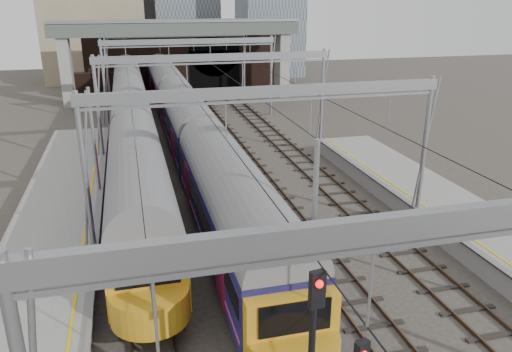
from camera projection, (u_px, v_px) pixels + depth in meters
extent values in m
plane|color=#38332D|center=(330.00, 346.00, 17.50)|extent=(160.00, 160.00, 0.00)
cube|color=gray|center=(27.00, 336.00, 17.19)|extent=(4.20, 55.00, 1.10)
cube|color=slate|center=(88.00, 315.00, 17.51)|extent=(0.35, 55.00, 0.12)
cube|color=gold|center=(73.00, 315.00, 17.37)|extent=(0.12, 55.00, 0.01)
cube|color=#4C3828|center=(127.00, 203.00, 29.56)|extent=(0.08, 80.00, 0.16)
cube|color=#4C3828|center=(152.00, 200.00, 29.90)|extent=(0.08, 80.00, 0.16)
cube|color=black|center=(140.00, 203.00, 29.76)|extent=(2.40, 80.00, 0.14)
cube|color=#4C3828|center=(194.00, 196.00, 30.50)|extent=(0.08, 80.00, 0.16)
cube|color=#4C3828|center=(217.00, 194.00, 30.84)|extent=(0.08, 80.00, 0.16)
cube|color=black|center=(206.00, 196.00, 30.70)|extent=(2.40, 80.00, 0.14)
cube|color=#4C3828|center=(257.00, 190.00, 31.45)|extent=(0.08, 80.00, 0.16)
cube|color=#4C3828|center=(279.00, 188.00, 31.78)|extent=(0.08, 80.00, 0.16)
cube|color=black|center=(268.00, 190.00, 31.64)|extent=(2.40, 80.00, 0.14)
cube|color=#4C3828|center=(317.00, 185.00, 32.39)|extent=(0.08, 80.00, 0.16)
cube|color=#4C3828|center=(337.00, 183.00, 32.73)|extent=(0.08, 80.00, 0.16)
cube|color=black|center=(327.00, 185.00, 32.58)|extent=(2.40, 80.00, 0.14)
cube|color=gray|center=(472.00, 218.00, 9.47)|extent=(16.80, 0.28, 0.50)
cylinder|color=gray|center=(86.00, 183.00, 21.51)|extent=(0.24, 0.24, 8.00)
cylinder|color=gray|center=(423.00, 155.00, 25.38)|extent=(0.24, 0.24, 8.00)
cube|color=gray|center=(269.00, 91.00, 22.23)|extent=(16.80, 0.28, 0.50)
cylinder|color=gray|center=(99.00, 114.00, 34.28)|extent=(0.24, 0.24, 8.00)
cylinder|color=gray|center=(322.00, 102.00, 38.14)|extent=(0.24, 0.24, 8.00)
cube|color=gray|center=(215.00, 57.00, 34.99)|extent=(16.80, 0.28, 0.50)
cylinder|color=gray|center=(104.00, 83.00, 47.04)|extent=(0.24, 0.24, 8.00)
cylinder|color=gray|center=(271.00, 76.00, 50.90)|extent=(0.24, 0.24, 8.00)
cube|color=gray|center=(189.00, 41.00, 47.76)|extent=(16.80, 0.28, 0.50)
cylinder|color=gray|center=(107.00, 67.00, 57.98)|extent=(0.24, 0.24, 8.00)
cylinder|color=gray|center=(244.00, 62.00, 61.84)|extent=(0.24, 0.24, 8.00)
cube|color=gray|center=(176.00, 33.00, 58.70)|extent=(16.80, 0.28, 0.50)
cube|color=black|center=(132.00, 112.00, 27.91)|extent=(0.03, 80.00, 0.03)
cube|color=black|center=(203.00, 108.00, 28.85)|extent=(0.03, 80.00, 0.03)
cube|color=black|center=(269.00, 105.00, 29.79)|extent=(0.03, 80.00, 0.03)
cube|color=black|center=(331.00, 102.00, 30.73)|extent=(0.03, 80.00, 0.03)
cube|color=black|center=(190.00, 56.00, 63.86)|extent=(26.00, 2.00, 9.00)
cube|color=black|center=(215.00, 71.00, 64.27)|extent=(6.50, 0.10, 5.20)
cylinder|color=black|center=(214.00, 51.00, 63.40)|extent=(6.50, 0.10, 6.50)
cube|color=black|center=(94.00, 85.00, 61.13)|extent=(6.00, 1.50, 3.00)
cube|color=gray|center=(66.00, 69.00, 55.11)|extent=(1.20, 2.50, 8.20)
cube|color=gray|center=(282.00, 62.00, 61.00)|extent=(1.20, 2.50, 8.20)
cube|color=#4B544E|center=(178.00, 29.00, 56.67)|extent=(28.00, 3.00, 1.40)
cube|color=gray|center=(177.00, 21.00, 56.37)|extent=(28.00, 3.00, 0.30)
cube|color=tan|center=(92.00, 2.00, 71.60)|extent=(14.00, 12.00, 22.00)
cube|color=gray|center=(145.00, 13.00, 86.92)|extent=(18.00, 14.00, 18.00)
cube|color=black|center=(176.00, 125.00, 46.54)|extent=(2.30, 68.07, 0.70)
cube|color=#14113E|center=(175.00, 104.00, 45.88)|extent=(2.93, 68.07, 2.61)
cylinder|color=slate|center=(174.00, 90.00, 45.44)|extent=(2.87, 67.57, 2.87)
cube|color=black|center=(175.00, 100.00, 45.74)|extent=(2.95, 66.87, 0.78)
cube|color=#BB3A82|center=(175.00, 112.00, 46.12)|extent=(2.95, 67.07, 0.13)
cube|color=#C38B19|center=(293.00, 332.00, 14.75)|extent=(2.87, 0.60, 2.41)
cube|color=black|center=(295.00, 318.00, 14.38)|extent=(2.19, 0.08, 1.04)
cube|color=black|center=(134.00, 142.00, 41.08)|extent=(2.29, 50.87, 0.70)
cube|color=#14113E|center=(132.00, 119.00, 40.42)|extent=(2.92, 50.87, 2.61)
cylinder|color=slate|center=(130.00, 103.00, 39.98)|extent=(2.86, 50.37, 2.86)
cube|color=black|center=(131.00, 114.00, 40.28)|extent=(2.94, 49.67, 0.78)
cube|color=#BB3A82|center=(132.00, 127.00, 40.67)|extent=(2.94, 49.87, 0.13)
cube|color=#C38B19|center=(149.00, 286.00, 17.13)|extent=(2.86, 0.60, 2.41)
cube|color=black|center=(147.00, 273.00, 16.77)|extent=(2.19, 0.08, 1.04)
cube|color=black|center=(317.00, 290.00, 11.87)|extent=(0.41, 0.24, 1.00)
sphere|color=red|center=(319.00, 284.00, 11.68)|extent=(0.20, 0.20, 0.20)
cube|color=#1646AA|center=(282.00, 248.00, 24.26)|extent=(1.10, 0.92, 0.11)
cube|color=#1646AA|center=(256.00, 295.00, 20.44)|extent=(0.75, 0.54, 0.09)
cube|color=#1646AA|center=(319.00, 283.00, 21.33)|extent=(1.03, 0.81, 0.11)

